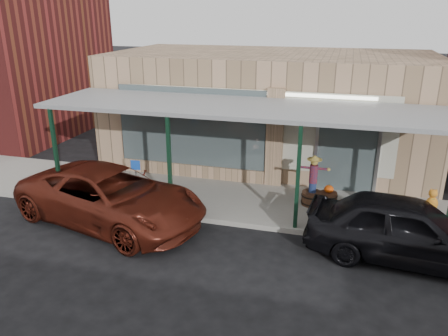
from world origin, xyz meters
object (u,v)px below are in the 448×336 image
(barrel_scarecrow, at_px, (312,188))
(barrel_pumpkin, at_px, (328,196))
(parked_sedan, at_px, (406,229))
(car_maroon, at_px, (111,197))
(handicap_sign, at_px, (136,176))

(barrel_scarecrow, xyz_separation_m, barrel_pumpkin, (0.48, 0.21, -0.31))
(parked_sedan, distance_m, car_maroon, 7.78)
(barrel_pumpkin, bearing_deg, car_maroon, -156.09)
(handicap_sign, relative_size, car_maroon, 0.25)
(barrel_pumpkin, xyz_separation_m, car_maroon, (-5.87, -2.60, 0.41))
(barrel_pumpkin, height_order, car_maroon, car_maroon)
(barrel_scarecrow, height_order, parked_sedan, barrel_scarecrow)
(barrel_scarecrow, xyz_separation_m, parked_sedan, (2.39, -2.28, 0.12))
(barrel_pumpkin, bearing_deg, barrel_scarecrow, -155.75)
(car_maroon, bearing_deg, handicap_sign, -2.05)
(parked_sedan, xyz_separation_m, car_maroon, (-7.78, -0.11, -0.02))
(barrel_scarecrow, height_order, barrel_pumpkin, barrel_scarecrow)
(barrel_scarecrow, relative_size, car_maroon, 0.28)
(car_maroon, bearing_deg, parked_sedan, -74.64)
(barrel_scarecrow, relative_size, handicap_sign, 1.13)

